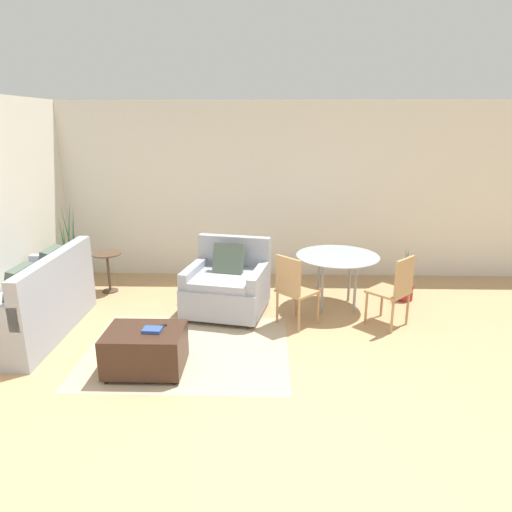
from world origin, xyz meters
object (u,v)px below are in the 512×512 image
object	(u,v)px
dining_chair_near_left	(293,286)
potted_plant	(73,273)
dining_table	(337,261)
potted_plant_small	(405,286)
tv_remote_primary	(161,327)
dining_chair_near_right	(395,287)
book_stack	(152,330)
side_table	(108,265)
couch	(35,307)
ottoman	(145,349)
armchair	(227,286)

from	to	relation	value
dining_chair_near_left	potted_plant	bearing A→B (deg)	161.18
dining_table	potted_plant_small	distance (m)	1.14
dining_table	potted_plant_small	size ratio (longest dim) A/B	1.45
tv_remote_primary	dining_table	world-z (taller)	dining_table
dining_table	dining_chair_near_right	distance (m)	0.88
book_stack	tv_remote_primary	xyz separation A→B (m)	(0.06, 0.10, -0.01)
side_table	dining_chair_near_left	bearing A→B (deg)	-22.76
side_table	potted_plant_small	distance (m)	4.29
couch	ottoman	size ratio (longest dim) A/B	2.40
book_stack	ottoman	bearing A→B (deg)	170.63
tv_remote_primary	couch	bearing A→B (deg)	156.24
dining_chair_near_right	tv_remote_primary	bearing A→B (deg)	-158.60
armchair	potted_plant	world-z (taller)	potted_plant
couch	potted_plant	world-z (taller)	potted_plant
ottoman	dining_table	distance (m)	2.79
couch	ottoman	bearing A→B (deg)	-28.41
dining_table	dining_chair_near_left	distance (m)	0.88
tv_remote_primary	dining_chair_near_right	distance (m)	2.81
tv_remote_primary	side_table	distance (m)	2.49
couch	book_stack	size ratio (longest dim) A/B	9.76
book_stack	dining_chair_near_left	distance (m)	1.84
potted_plant_small	dining_chair_near_left	bearing A→B (deg)	-151.00
couch	dining_chair_near_left	distance (m)	3.07
potted_plant_small	dining_chair_near_right	bearing A→B (deg)	-113.87
side_table	dining_table	distance (m)	3.32
potted_plant_small	ottoman	bearing A→B (deg)	-147.51
book_stack	tv_remote_primary	distance (m)	0.12
dining_table	potted_plant	bearing A→B (deg)	172.94
book_stack	potted_plant_small	xyz separation A→B (m)	(3.08, 2.03, -0.26)
book_stack	potted_plant_small	world-z (taller)	potted_plant_small
side_table	book_stack	bearing A→B (deg)	-61.70
dining_chair_near_left	ottoman	bearing A→B (deg)	-144.09
book_stack	dining_chair_near_left	xyz separation A→B (m)	(1.45, 1.13, 0.06)
tv_remote_primary	side_table	size ratio (longest dim) A/B	0.21
ottoman	potted_plant	xyz separation A→B (m)	(-1.64, 2.20, 0.05)
armchair	potted_plant	xyz separation A→B (m)	(-2.34, 0.67, -0.07)
tv_remote_primary	dining_chair_near_right	world-z (taller)	dining_chair_near_right
armchair	side_table	distance (m)	1.95
couch	side_table	distance (m)	1.46
tv_remote_primary	dining_chair_near_left	bearing A→B (deg)	36.43
tv_remote_primary	potted_plant	world-z (taller)	potted_plant
ottoman	tv_remote_primary	distance (m)	0.27
couch	dining_table	distance (m)	3.79
dining_chair_near_right	potted_plant_small	world-z (taller)	dining_chair_near_right
armchair	ottoman	xyz separation A→B (m)	(-0.70, -1.53, -0.12)
ottoman	book_stack	distance (m)	0.24
ottoman	dining_chair_near_left	world-z (taller)	dining_chair_near_left
potted_plant	side_table	xyz separation A→B (m)	(0.52, 0.03, 0.12)
dining_chair_near_left	armchair	bearing A→B (deg)	153.85
couch	book_stack	distance (m)	1.81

